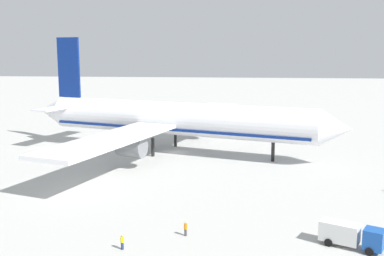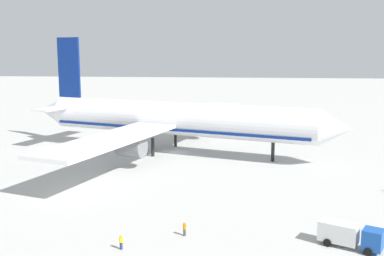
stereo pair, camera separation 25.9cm
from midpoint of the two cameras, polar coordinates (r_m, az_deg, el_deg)
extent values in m
plane|color=#B2B2AD|center=(99.31, -1.95, -3.05)|extent=(600.00, 600.00, 0.00)
cylinder|color=white|center=(97.96, -1.97, 1.20)|extent=(59.81, 24.28, 7.09)
cone|color=white|center=(89.23, 17.59, -0.06)|extent=(7.44, 8.30, 6.95)
cone|color=white|center=(116.26, -17.20, 2.09)|extent=(8.74, 8.50, 6.74)
cube|color=navy|center=(111.94, -15.28, 7.33)|extent=(5.89, 2.22, 14.02)
cube|color=white|center=(117.45, -13.53, 3.01)|extent=(6.94, 10.30, 0.36)
cube|color=white|center=(108.48, -17.17, 2.34)|extent=(6.94, 10.30, 0.36)
cube|color=white|center=(118.39, 1.04, 2.12)|extent=(18.74, 36.06, 0.70)
cylinder|color=slate|center=(113.54, 0.50, 0.63)|extent=(5.55, 5.07, 3.90)
cube|color=white|center=(81.48, -10.20, -1.40)|extent=(18.74, 36.06, 0.70)
cylinder|color=slate|center=(85.75, -7.67, -2.34)|extent=(5.90, 5.14, 3.85)
cylinder|color=black|center=(92.11, 10.04, -2.95)|extent=(0.70, 0.70, 3.89)
cylinder|color=black|center=(105.09, -2.16, -1.27)|extent=(0.70, 0.70, 3.89)
cylinder|color=black|center=(95.38, -5.01, -2.41)|extent=(0.70, 0.70, 3.89)
cube|color=navy|center=(98.26, -1.97, 0.07)|extent=(57.39, 23.24, 0.50)
cube|color=#194CA5|center=(54.26, 21.74, -12.83)|extent=(2.75, 2.75, 2.20)
cube|color=silver|center=(54.97, 17.89, -12.30)|extent=(4.70, 3.72, 2.22)
cube|color=black|center=(53.95, 22.54, -12.39)|extent=(0.84, 1.57, 0.97)
cylinder|color=black|center=(55.64, 21.67, -13.49)|extent=(0.94, 0.67, 0.90)
cylinder|color=black|center=(53.78, 21.22, -14.27)|extent=(0.94, 0.67, 0.90)
cylinder|color=black|center=(56.51, 17.22, -12.87)|extent=(0.94, 0.67, 0.90)
cylinder|color=black|center=(54.68, 16.62, -13.61)|extent=(0.94, 0.67, 0.90)
cylinder|color=navy|center=(52.39, -8.88, -14.40)|extent=(0.45, 0.45, 0.84)
cylinder|color=yellow|center=(52.10, -8.90, -13.66)|extent=(0.56, 0.56, 0.63)
sphere|color=tan|center=(51.93, -8.92, -13.23)|extent=(0.23, 0.23, 0.23)
cylinder|color=#3F3F47|center=(55.30, -0.94, -12.96)|extent=(0.42, 0.42, 0.85)
cylinder|color=orange|center=(55.02, -0.95, -12.24)|extent=(0.52, 0.52, 0.64)
sphere|color=tan|center=(54.87, -0.95, -11.82)|extent=(0.23, 0.23, 0.23)
camera|label=1|loc=(0.13, -90.07, -0.01)|focal=42.49mm
camera|label=2|loc=(0.13, 89.93, 0.01)|focal=42.49mm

